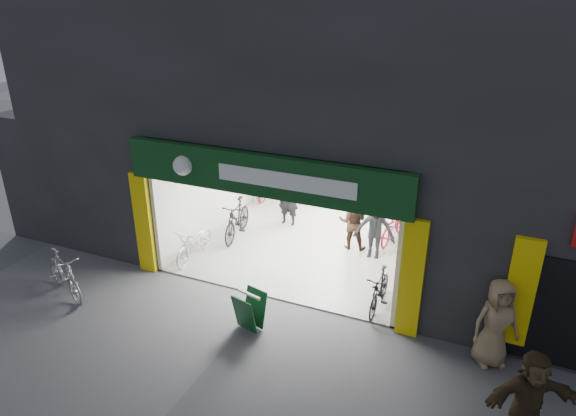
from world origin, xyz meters
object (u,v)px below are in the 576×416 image
Objects in this scene: parked_bike at (64,274)px; pedestrian_near at (496,323)px; bike_left_front at (195,243)px; bike_right_front at (379,290)px; sandwich_board at (250,310)px.

pedestrian_near reaches higher than parked_bike.
bike_right_front is (5.00, -0.33, 0.01)m from bike_left_front.
bike_left_front is 3.21m from parked_bike.
parked_bike is (-1.77, -2.68, 0.10)m from bike_left_front.
bike_left_front is at bearing 156.18° from sandwich_board.
bike_right_front is 2.59m from pedestrian_near.
pedestrian_near is at bearing -12.08° from bike_left_front.
parked_bike reaches higher than bike_left_front.
parked_bike is at bearing 159.93° from pedestrian_near.
parked_bike is 9.28m from pedestrian_near.
bike_left_front is 5.01m from bike_right_front.
pedestrian_near is at bearing 24.73° from sandwich_board.
sandwich_board is (-4.68, -0.88, -0.44)m from pedestrian_near.
parked_bike is 1.03× the size of pedestrian_near.
bike_left_front is at bearing 177.14° from bike_right_front.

